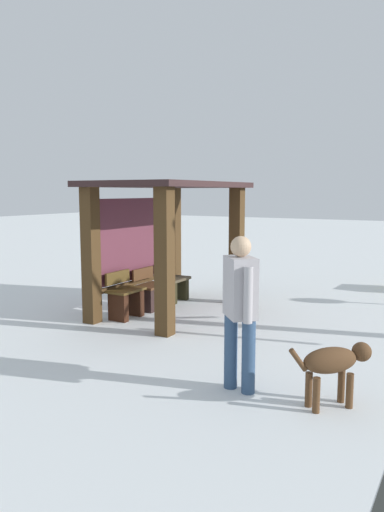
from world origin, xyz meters
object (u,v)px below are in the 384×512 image
object	(u,v)px
bench_left_inside	(125,299)
person_walking	(240,303)
bus_shelter	(162,221)
dog	(334,363)
bench_right_inside	(173,286)
bench_center_inside	(151,293)

from	to	relation	value
bench_left_inside	person_walking	xyz separation A→B (m)	(-1.77, -2.85, 0.62)
bench_left_inside	person_walking	size ratio (longest dim) A/B	0.47
bus_shelter	dog	bearing A→B (deg)	-124.14
bench_right_inside	person_walking	world-z (taller)	person_walking
dog	bus_shelter	bearing A→B (deg)	55.86
bench_left_inside	bench_center_inside	bearing A→B (deg)	0.11
dog	person_walking	bearing A→B (deg)	95.41
bench_left_inside	person_walking	bearing A→B (deg)	-121.90
bus_shelter	dog	size ratio (longest dim) A/B	4.21
bench_right_inside	person_walking	bearing A→B (deg)	-138.49
bus_shelter	bench_left_inside	bearing A→B (deg)	161.06
bus_shelter	bench_center_inside	size ratio (longest dim) A/B	3.98
person_walking	bus_shelter	bearing A→B (deg)	46.17
bench_left_inside	dog	world-z (taller)	bench_left_inside
bench_left_inside	bench_right_inside	world-z (taller)	bench_left_inside
bench_right_inside	dog	bearing A→B (deg)	-129.49
person_walking	dog	world-z (taller)	person_walking
bus_shelter	person_walking	size ratio (longest dim) A/B	1.78
bus_shelter	bench_right_inside	distance (m)	1.48
bench_right_inside	bench_center_inside	bearing A→B (deg)	179.94
bus_shelter	dog	distance (m)	4.44
bus_shelter	bench_right_inside	size ratio (longest dim) A/B	3.92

